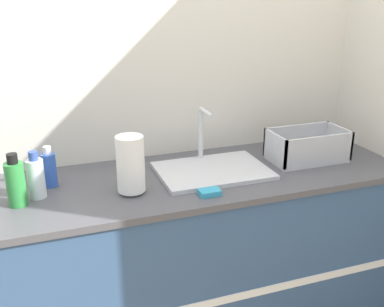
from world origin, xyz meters
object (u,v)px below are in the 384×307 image
(sink, at_px, (212,168))
(dish_rack, at_px, (307,149))
(bottle_clear, at_px, (36,177))
(bottle_green, at_px, (16,183))
(paper_towel_roll, at_px, (131,165))
(bottle_blue, at_px, (49,169))

(sink, xyz_separation_m, dish_rack, (0.51, -0.01, 0.04))
(bottle_clear, distance_m, bottle_green, 0.09)
(bottle_clear, bearing_deg, paper_towel_roll, -12.50)
(paper_towel_roll, distance_m, bottle_green, 0.46)
(dish_rack, height_order, bottle_green, bottle_green)
(sink, bearing_deg, dish_rack, -0.73)
(paper_towel_roll, height_order, bottle_green, paper_towel_roll)
(bottle_blue, bearing_deg, paper_towel_roll, -30.02)
(sink, height_order, dish_rack, sink)
(sink, xyz_separation_m, bottle_clear, (-0.79, -0.01, 0.07))
(bottle_clear, bearing_deg, dish_rack, 0.22)
(sink, height_order, bottle_clear, sink)
(bottle_blue, bearing_deg, dish_rack, -4.48)
(paper_towel_roll, relative_size, bottle_green, 1.15)
(dish_rack, height_order, bottle_clear, bottle_clear)
(dish_rack, relative_size, bottle_green, 1.75)
(bottle_blue, relative_size, bottle_green, 0.84)
(paper_towel_roll, distance_m, dish_rack, 0.93)
(paper_towel_roll, distance_m, bottle_clear, 0.39)
(bottle_blue, height_order, bottle_green, bottle_green)
(bottle_clear, height_order, bottle_green, bottle_green)
(bottle_clear, bearing_deg, bottle_blue, 61.20)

